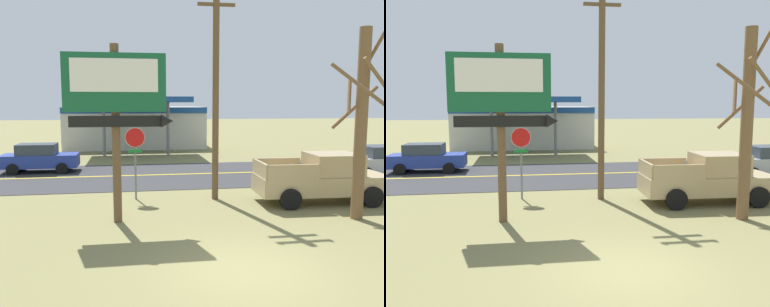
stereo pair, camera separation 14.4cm
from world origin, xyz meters
The scene contains 11 objects.
ground_plane centered at (0.00, 0.00, 0.00)m, with size 180.00×180.00×0.00m, color olive.
road_asphalt centered at (0.00, 13.00, 0.01)m, with size 140.00×8.00×0.02m, color #333335.
road_centre_line centered at (0.00, 13.00, 0.02)m, with size 126.00×0.20×0.01m, color gold.
motel_sign centered at (-2.97, 4.35, 4.00)m, with size 3.48×0.54×5.81m.
stop_sign centered at (-2.40, 7.60, 2.03)m, with size 0.80×0.08×2.95m.
utility_pole centered at (0.83, 7.13, 4.79)m, with size 1.66×0.26×9.05m.
bare_tree centered at (5.02, 3.60, 3.33)m, with size 2.16×2.18×6.39m.
gas_station centered at (-2.11, 27.47, 1.94)m, with size 12.00×11.50×4.40m.
pickup_tan_parked_on_lawn centered at (4.95, 5.95, 0.96)m, with size 5.27×2.39×1.96m.
car_silver_near_lane centered at (10.82, 11.00, 0.83)m, with size 4.20×2.00×1.64m.
car_blue_mid_lane centered at (-7.73, 15.00, 0.83)m, with size 4.20×2.00×1.64m.
Camera 2 is at (-2.47, -8.79, 3.93)m, focal length 37.57 mm.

